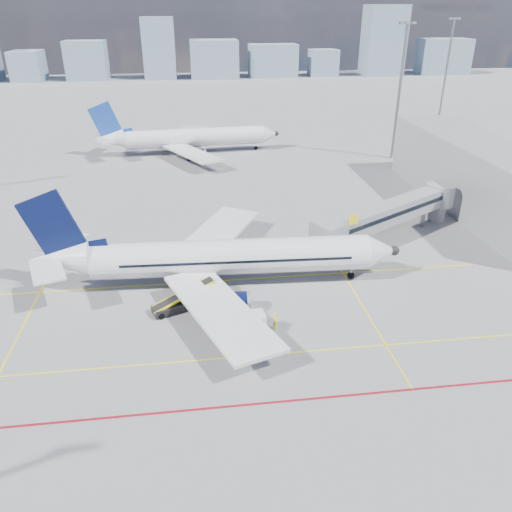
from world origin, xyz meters
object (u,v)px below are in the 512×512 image
(second_aircraft, at_px, (187,138))
(baggage_tug, at_px, (240,325))
(belt_loader, at_px, (177,304))
(main_aircraft, at_px, (216,258))
(cargo_dolly, at_px, (245,325))
(ramp_worker, at_px, (275,321))

(second_aircraft, height_order, baggage_tug, second_aircraft)
(baggage_tug, height_order, belt_loader, belt_loader)
(main_aircraft, height_order, belt_loader, main_aircraft)
(main_aircraft, distance_m, belt_loader, 7.08)
(cargo_dolly, bearing_deg, belt_loader, 133.87)
(ramp_worker, bearing_deg, cargo_dolly, 109.72)
(cargo_dolly, bearing_deg, second_aircraft, 87.35)
(main_aircraft, distance_m, cargo_dolly, 10.61)
(baggage_tug, distance_m, cargo_dolly, 1.08)
(second_aircraft, xyz_separation_m, ramp_worker, (7.82, -66.19, -2.33))
(second_aircraft, height_order, belt_loader, second_aircraft)
(second_aircraft, bearing_deg, ramp_worker, -87.61)
(second_aircraft, relative_size, belt_loader, 5.83)
(main_aircraft, distance_m, second_aircraft, 56.70)
(baggage_tug, distance_m, belt_loader, 7.47)
(second_aircraft, relative_size, ramp_worker, 21.77)
(belt_loader, bearing_deg, ramp_worker, -46.69)
(baggage_tug, bearing_deg, main_aircraft, 105.05)
(ramp_worker, bearing_deg, main_aircraft, 35.15)
(baggage_tug, xyz_separation_m, cargo_dolly, (0.34, -0.85, 0.57))
(belt_loader, bearing_deg, main_aircraft, 28.09)
(ramp_worker, bearing_deg, baggage_tug, 94.26)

